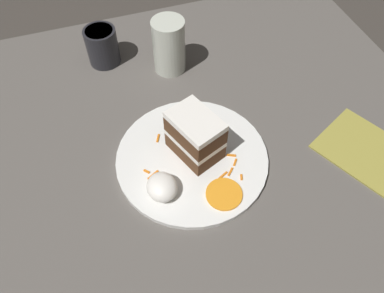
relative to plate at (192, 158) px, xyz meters
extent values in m
plane|color=#38332D|center=(0.01, 0.03, -0.03)|extent=(6.00, 6.00, 0.00)
cube|color=#56514C|center=(0.01, 0.03, -0.02)|extent=(1.07, 1.10, 0.02)
cylinder|color=white|center=(0.00, 0.00, 0.00)|extent=(0.31, 0.31, 0.01)
cube|color=#4C2D19|center=(-0.01, 0.01, 0.02)|extent=(0.12, 0.11, 0.04)
cube|color=white|center=(-0.01, 0.01, 0.05)|extent=(0.12, 0.11, 0.01)
cube|color=#4C2D19|center=(-0.01, 0.01, 0.07)|extent=(0.12, 0.11, 0.04)
cube|color=white|center=(-0.01, 0.01, 0.10)|extent=(0.12, 0.11, 0.01)
ellipsoid|color=white|center=(0.06, -0.08, 0.03)|extent=(0.06, 0.06, 0.04)
cylinder|color=orange|center=(0.10, 0.03, 0.01)|extent=(0.07, 0.07, 0.00)
cube|color=orange|center=(0.02, -0.09, 0.01)|extent=(0.02, 0.03, 0.00)
cube|color=orange|center=(-0.07, -0.05, 0.01)|extent=(0.02, 0.01, 0.00)
cube|color=orange|center=(-0.12, 0.00, 0.01)|extent=(0.01, 0.01, 0.00)
cube|color=orange|center=(0.08, 0.07, 0.01)|extent=(0.01, 0.01, 0.00)
cube|color=orange|center=(0.04, 0.08, 0.01)|extent=(0.02, 0.01, 0.00)
cube|color=orange|center=(0.06, 0.04, 0.01)|extent=(0.01, 0.02, 0.00)
cube|color=orange|center=(0.02, 0.08, 0.01)|extent=(0.01, 0.02, 0.00)
cube|color=orange|center=(0.01, -0.10, 0.01)|extent=(0.01, 0.01, 0.00)
cube|color=orange|center=(0.06, 0.06, 0.01)|extent=(0.02, 0.02, 0.00)
cylinder|color=beige|center=(-0.28, 0.04, 0.06)|extent=(0.08, 0.08, 0.13)
cylinder|color=silver|center=(-0.28, 0.04, 0.02)|extent=(0.07, 0.07, 0.05)
cylinder|color=#232328|center=(-0.36, -0.11, 0.04)|extent=(0.08, 0.08, 0.09)
cylinder|color=#382314|center=(-0.36, -0.11, 0.08)|extent=(0.07, 0.07, 0.01)
cube|color=#9E933D|center=(0.13, 0.37, 0.00)|extent=(0.31, 0.25, 0.00)
camera|label=1|loc=(0.41, -0.14, 0.63)|focal=35.00mm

